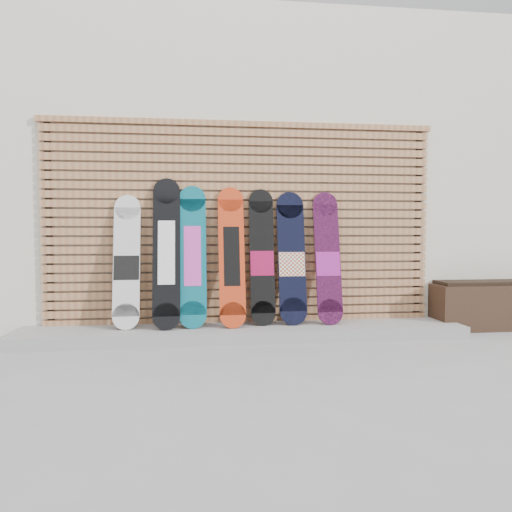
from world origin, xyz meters
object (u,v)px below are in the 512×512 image
object	(u,v)px
snowboard_1	(166,252)
snowboard_2	(192,256)
snowboard_0	(127,262)
snowboard_3	(232,256)
snowboard_5	(292,259)
snowboard_4	(262,258)
snowboard_6	(328,258)
planter_box	(484,305)

from	to	relation	value
snowboard_1	snowboard_2	world-z (taller)	snowboard_1
snowboard_0	snowboard_3	size ratio (longest dim) A/B	0.94
snowboard_2	snowboard_3	size ratio (longest dim) A/B	1.01
snowboard_2	snowboard_3	xyz separation A→B (m)	(0.41, -0.02, -0.01)
snowboard_1	snowboard_5	world-z (taller)	snowboard_1
snowboard_4	snowboard_5	size ratio (longest dim) A/B	1.02
snowboard_4	snowboard_5	bearing A→B (deg)	-1.67
snowboard_3	snowboard_6	distance (m)	1.04
snowboard_1	snowboard_6	bearing A→B (deg)	1.09
snowboard_0	snowboard_4	xyz separation A→B (m)	(1.40, 0.02, 0.04)
snowboard_5	snowboard_1	bearing A→B (deg)	-177.92
snowboard_4	snowboard_5	distance (m)	0.32
planter_box	snowboard_1	bearing A→B (deg)	-178.30
planter_box	snowboard_3	distance (m)	2.96
snowboard_3	snowboard_5	bearing A→B (deg)	3.57
snowboard_1	snowboard_0	bearing A→B (deg)	175.07
snowboard_4	snowboard_6	bearing A→B (deg)	-2.00
snowboard_5	snowboard_6	world-z (taller)	snowboard_6
planter_box	snowboard_2	distance (m)	3.36
snowboard_4	snowboard_6	xyz separation A→B (m)	(0.71, -0.02, -0.01)
snowboard_1	snowboard_3	bearing A→B (deg)	0.65
snowboard_2	snowboard_6	world-z (taller)	snowboard_2
snowboard_0	snowboard_3	xyz separation A→B (m)	(1.08, -0.03, 0.05)
snowboard_3	snowboard_5	xyz separation A→B (m)	(0.65, 0.04, -0.03)
snowboard_5	snowboard_6	distance (m)	0.39
snowboard_3	snowboard_4	size ratio (longest dim) A/B	1.01
snowboard_0	snowboard_6	size ratio (longest dim) A/B	0.96
snowboard_2	snowboard_4	world-z (taller)	snowboard_2
snowboard_0	snowboard_3	bearing A→B (deg)	-1.46
snowboard_2	snowboard_5	size ratio (longest dim) A/B	1.04
snowboard_3	snowboard_6	world-z (taller)	snowboard_3
snowboard_2	snowboard_4	distance (m)	0.74
snowboard_1	snowboard_4	bearing A→B (deg)	3.28
snowboard_1	snowboard_2	xyz separation A→B (m)	(0.26, 0.03, -0.04)
planter_box	snowboard_4	size ratio (longest dim) A/B	0.84
snowboard_0	snowboard_2	world-z (taller)	snowboard_2
snowboard_0	snowboard_1	world-z (taller)	snowboard_1
snowboard_1	snowboard_6	distance (m)	1.71
snowboard_0	snowboard_6	xyz separation A→B (m)	(2.12, -0.00, 0.02)
planter_box	snowboard_2	world-z (taller)	snowboard_2
snowboard_1	planter_box	bearing A→B (deg)	1.70
planter_box	snowboard_3	world-z (taller)	snowboard_3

